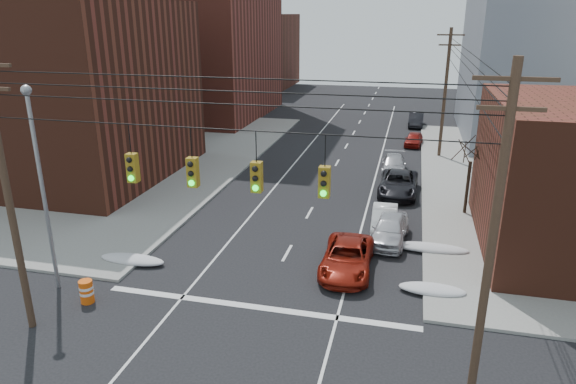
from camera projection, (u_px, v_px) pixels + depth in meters
The scene contains 25 objects.
sidewalk_nw at pixel (40, 152), 47.05m from camera, with size 40.00×40.00×0.15m, color gray.
building_brick_near at pixel (39, 90), 39.23m from camera, with size 20.00×16.00×13.00m, color #532619.
building_brick_far at pixel (226, 51), 88.01m from camera, with size 22.00×18.00×12.00m, color #532619.
building_glass at pixel (553, 22), 71.54m from camera, with size 20.00×18.00×22.00m, color gray.
utility_pole_left at pixel (7, 192), 19.02m from camera, with size 2.20×0.28×11.00m.
utility_pole_right at pixel (493, 237), 15.23m from camera, with size 2.20×0.28×11.00m.
utility_pole_far at pixel (445, 91), 43.68m from camera, with size 2.20×0.28×11.00m.
traffic_signals at pixel (224, 173), 16.62m from camera, with size 17.00×0.42×2.02m.
street_light at pixel (40, 173), 22.08m from camera, with size 0.44×0.44×9.32m.
bare_tree at pixel (468, 180), 31.73m from camera, with size 2.09×2.20×4.93m.
snow_nw at pixel (132, 259), 26.11m from camera, with size 3.50×1.08×0.42m, color silver.
snow_ne at pixel (432, 289), 23.27m from camera, with size 3.00×1.08×0.42m, color silver.
snow_east_far at pixel (430, 248), 27.40m from camera, with size 4.00×1.08×0.42m, color silver.
red_pickup at pixel (347, 258), 25.19m from camera, with size 2.37×5.14×1.43m, color maroon.
parked_car_a at pixel (390, 229), 28.41m from camera, with size 1.82×4.53×1.54m, color silver.
parked_car_b at pixel (384, 219), 30.03m from camera, with size 1.44×4.12×1.36m, color silver.
parked_car_c at pixel (398, 183), 36.01m from camera, with size 2.56×5.55×1.54m, color black.
parked_car_d at pixel (394, 164), 40.92m from camera, with size 1.89×4.64×1.35m, color #A6A6AB.
parked_car_e at pixel (414, 139), 49.28m from camera, with size 1.49×3.70×1.26m, color maroon.
parked_car_f at pixel (416, 120), 57.82m from camera, with size 1.59×4.55×1.50m, color black.
lot_car_a at pixel (158, 156), 42.64m from camera, with size 1.41×4.05×1.33m, color silver.
lot_car_b at pixel (164, 148), 44.84m from camera, with size 2.58×5.59×1.55m, color #A6A6AB.
lot_car_c at pixel (73, 168), 39.68m from camera, with size 1.78×4.38×1.27m, color black.
lot_car_d at pixel (106, 148), 44.95m from camera, with size 1.82×4.53×1.54m, color silver.
construction_barrel at pixel (87, 291), 22.47m from camera, with size 0.79×0.79×1.05m.
Camera 1 is at (5.87, -11.99, 12.05)m, focal length 32.00 mm.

